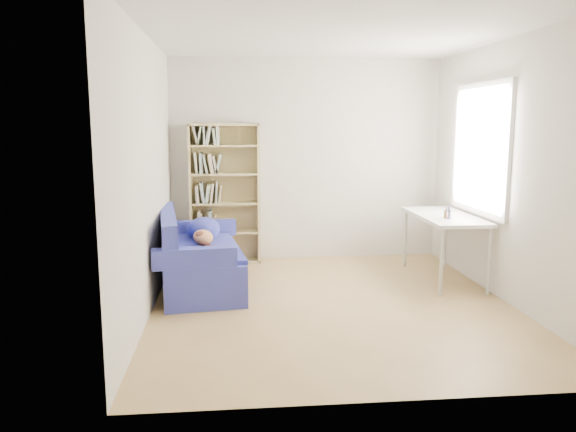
% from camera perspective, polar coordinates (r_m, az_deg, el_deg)
% --- Properties ---
extents(ground, '(4.00, 4.00, 0.00)m').
position_cam_1_polar(ground, '(5.65, 4.47, -8.89)').
color(ground, '#9D7A46').
rests_on(ground, ground).
extents(room_shell, '(3.54, 4.04, 2.62)m').
position_cam_1_polar(room_shell, '(5.43, 5.66, 7.91)').
color(room_shell, silver).
rests_on(room_shell, ground).
extents(sofa, '(1.01, 1.79, 0.83)m').
position_cam_1_polar(sofa, '(6.21, -9.29, -4.25)').
color(sofa, navy).
rests_on(sofa, ground).
extents(bookshelf, '(0.89, 0.28, 1.77)m').
position_cam_1_polar(bookshelf, '(7.20, -6.43, 1.71)').
color(bookshelf, tan).
rests_on(bookshelf, ground).
extents(desk, '(0.61, 1.33, 0.75)m').
position_cam_1_polar(desk, '(6.60, 15.63, -0.45)').
color(desk, white).
rests_on(desk, ground).
extents(pen_cup, '(0.08, 0.08, 0.15)m').
position_cam_1_polar(pen_cup, '(6.34, 15.88, 0.25)').
color(pen_cup, white).
rests_on(pen_cup, desk).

